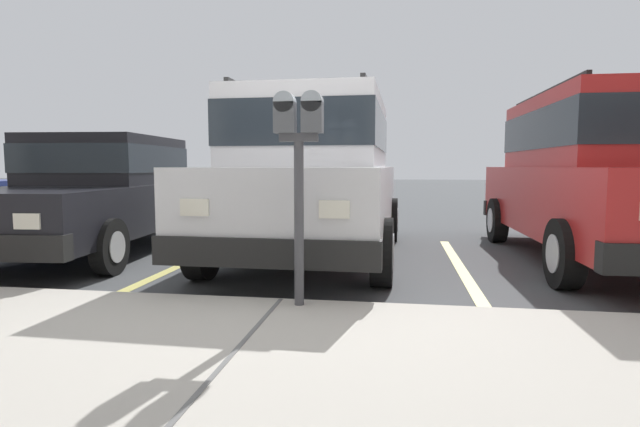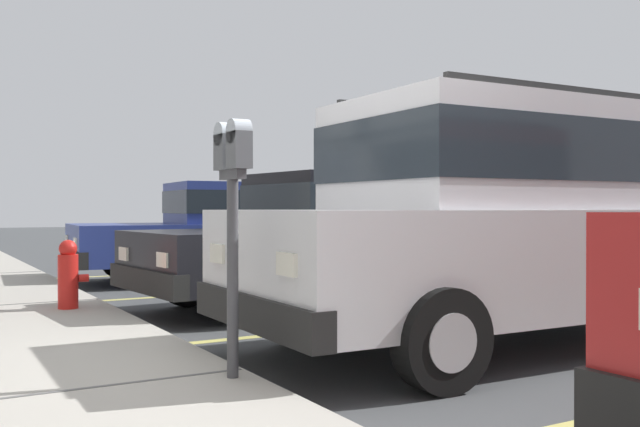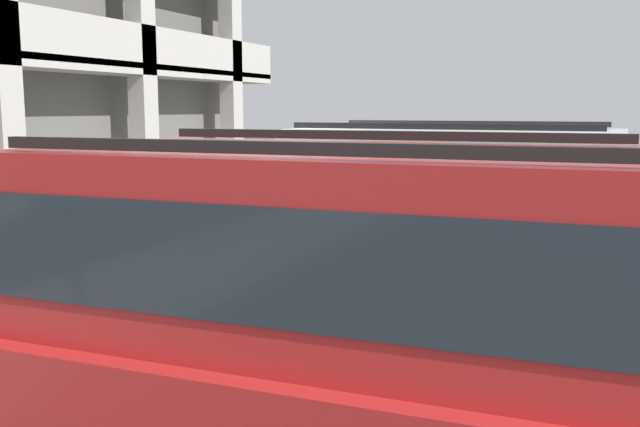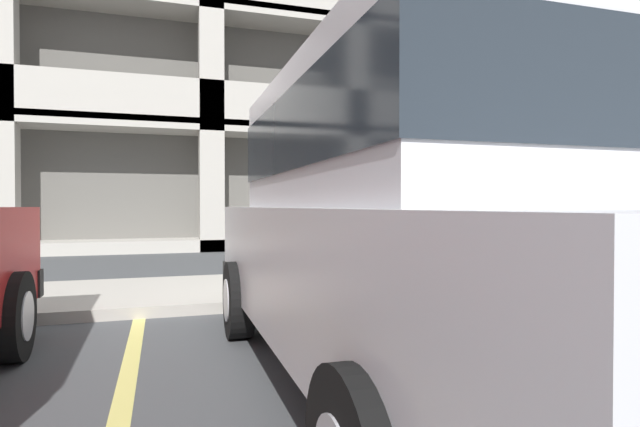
% 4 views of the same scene
% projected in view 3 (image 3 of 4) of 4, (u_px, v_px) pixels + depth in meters
% --- Properties ---
extents(ground_plane, '(80.00, 80.00, 0.10)m').
position_uv_depth(ground_plane, '(232.00, 317.00, 7.60)').
color(ground_plane, '#444749').
extents(sidewalk, '(40.00, 2.20, 0.12)m').
position_uv_depth(sidewalk, '(131.00, 295.00, 8.07)').
color(sidewalk, '#ADA89E').
rests_on(sidewalk, ground_plane).
extents(parking_stall_lines, '(12.81, 4.80, 0.01)m').
position_uv_depth(parking_stall_lines, '(400.00, 291.00, 8.51)').
color(parking_stall_lines, '#DBD16B').
rests_on(parking_stall_lines, ground_plane).
extents(silver_suv, '(2.07, 4.81, 2.03)m').
position_uv_depth(silver_suv, '(450.00, 224.00, 6.69)').
color(silver_suv, silver).
rests_on(silver_suv, ground_plane).
extents(red_sedan, '(2.07, 4.81, 2.03)m').
position_uv_depth(red_sedan, '(334.00, 329.00, 3.49)').
color(red_sedan, red).
rests_on(red_sedan, ground_plane).
extents(dark_hatchback, '(2.09, 4.61, 1.54)m').
position_uv_depth(dark_hatchback, '(496.00, 211.00, 9.39)').
color(dark_hatchback, black).
rests_on(dark_hatchback, ground_plane).
extents(blue_coupe, '(2.07, 4.60, 1.54)m').
position_uv_depth(blue_coupe, '(528.00, 185.00, 12.49)').
color(blue_coupe, navy).
rests_on(blue_coupe, ground_plane).
extents(parking_meter_near, '(0.35, 0.12, 1.55)m').
position_uv_depth(parking_meter_near, '(192.00, 195.00, 7.38)').
color(parking_meter_near, '#47474C').
rests_on(parking_meter_near, sidewalk).
extents(fire_hydrant, '(0.30, 0.30, 0.70)m').
position_uv_depth(fire_hydrant, '(304.00, 221.00, 10.87)').
color(fire_hydrant, red).
rests_on(fire_hydrant, sidewalk).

